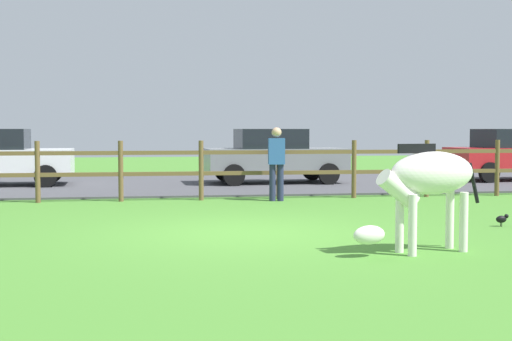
{
  "coord_description": "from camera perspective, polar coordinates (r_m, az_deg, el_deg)",
  "views": [
    {
      "loc": [
        -1.4,
        -10.49,
        1.59
      ],
      "look_at": [
        0.38,
        1.42,
        0.88
      ],
      "focal_mm": 48.41,
      "sensor_mm": 36.0,
      "label": 1
    }
  ],
  "objects": [
    {
      "name": "zebra",
      "position": [
        9.15,
        13.95,
        -0.87
      ],
      "size": [
        1.9,
        0.77,
        1.41
      ],
      "color": "white",
      "rests_on": "ground_plane"
    },
    {
      "name": "ground_plane",
      "position": [
        10.7,
        -0.91,
        -5.15
      ],
      "size": [
        60.0,
        60.0,
        0.0
      ],
      "primitive_type": "plane",
      "color": "#47842D"
    },
    {
      "name": "visitor_near_fence",
      "position": [
        15.34,
        1.71,
        0.84
      ],
      "size": [
        0.38,
        0.25,
        1.64
      ],
      "color": "#232847",
      "rests_on": "ground_plane"
    },
    {
      "name": "crow_on_grass",
      "position": [
        12.05,
        19.66,
        -3.78
      ],
      "size": [
        0.21,
        0.1,
        0.2
      ],
      "color": "black",
      "rests_on": "ground_plane"
    },
    {
      "name": "parked_car_grey",
      "position": [
        19.91,
        1.5,
        1.25
      ],
      "size": [
        4.07,
        2.03,
        1.56
      ],
      "color": "slate",
      "rests_on": "parking_asphalt"
    },
    {
      "name": "parking_asphalt",
      "position": [
        19.9,
        -4.45,
        -1.12
      ],
      "size": [
        28.0,
        7.4,
        0.05
      ],
      "primitive_type": "cube",
      "color": "#47474C",
      "rests_on": "ground_plane"
    },
    {
      "name": "paddock_fence",
      "position": [
        15.55,
        -4.56,
        0.33
      ],
      "size": [
        21.45,
        0.11,
        1.35
      ],
      "color": "brown",
      "rests_on": "ground_plane"
    }
  ]
}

